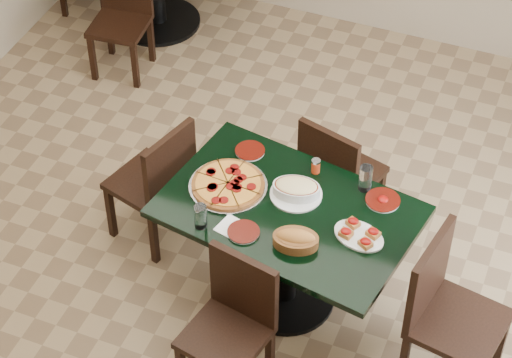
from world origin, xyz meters
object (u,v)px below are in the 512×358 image
at_px(pepperoni_pizza, 228,185).
at_px(lasagna_casserole, 296,189).
at_px(back_chair_near, 123,12).
at_px(chair_near, 233,319).
at_px(main_table, 288,232).
at_px(bread_basket, 296,239).
at_px(bruschetta_platter, 359,234).
at_px(chair_far, 336,172).
at_px(chair_left, 159,179).
at_px(chair_right, 445,307).

bearing_deg(pepperoni_pizza, lasagna_casserole, 12.23).
bearing_deg(back_chair_near, chair_near, -57.10).
height_order(main_table, bread_basket, bread_basket).
bearing_deg(bruschetta_platter, bread_basket, -132.11).
bearing_deg(pepperoni_pizza, chair_far, 53.57).
distance_m(chair_left, bread_basket, 1.12).
xyz_separation_m(back_chair_near, pepperoni_pizza, (1.54, -1.65, 0.30)).
xyz_separation_m(bread_basket, bruschetta_platter, (0.29, 0.17, -0.02)).
relative_size(main_table, chair_left, 1.65).
bearing_deg(bruschetta_platter, chair_left, -173.28).
distance_m(chair_far, chair_right, 1.18).
height_order(chair_far, back_chair_near, chair_far).
bearing_deg(bruschetta_platter, back_chair_near, 159.98).
xyz_separation_m(chair_right, bruschetta_platter, (-0.52, 0.12, 0.23)).
xyz_separation_m(chair_near, lasagna_casserole, (0.08, 0.72, 0.32)).
relative_size(chair_near, back_chair_near, 1.03).
distance_m(chair_right, bruschetta_platter, 0.58).
bearing_deg(pepperoni_pizza, chair_left, 164.56).
xyz_separation_m(chair_near, chair_right, (1.01, 0.43, 0.07)).
xyz_separation_m(chair_near, bread_basket, (0.20, 0.37, 0.31)).
relative_size(chair_near, lasagna_casserole, 2.98).
bearing_deg(chair_near, bread_basket, 73.36).
distance_m(chair_near, chair_right, 1.10).
height_order(chair_far, chair_near, chair_far).
height_order(chair_near, lasagna_casserole, chair_near).
height_order(chair_far, bruschetta_platter, chair_far).
bearing_deg(main_table, chair_far, 92.96).
bearing_deg(bread_basket, chair_near, -130.10).
bearing_deg(bruschetta_platter, chair_far, 133.08).
height_order(chair_right, lasagna_casserole, chair_right).
distance_m(chair_near, pepperoni_pizza, 0.76).
bearing_deg(chair_left, bruschetta_platter, 95.81).
relative_size(main_table, bruschetta_platter, 4.48).
relative_size(back_chair_near, lasagna_casserole, 2.90).
distance_m(main_table, chair_far, 0.64).
xyz_separation_m(back_chair_near, bread_basket, (2.03, -1.92, 0.33)).
height_order(chair_right, bread_basket, chair_right).
relative_size(chair_far, bruschetta_platter, 2.67).
xyz_separation_m(chair_far, chair_left, (-0.96, -0.46, 0.01)).
bearing_deg(lasagna_casserole, back_chair_near, 129.40).
distance_m(lasagna_casserole, bread_basket, 0.37).
relative_size(main_table, chair_near, 1.71).
xyz_separation_m(chair_far, lasagna_casserole, (-0.07, -0.52, 0.31)).
relative_size(main_table, chair_far, 1.68).
relative_size(back_chair_near, pepperoni_pizza, 1.92).
bearing_deg(bread_basket, chair_far, 81.31).
height_order(pepperoni_pizza, bread_basket, bread_basket).
bearing_deg(pepperoni_pizza, bread_basket, -28.25).
distance_m(chair_far, bruschetta_platter, 0.82).
bearing_deg(chair_right, pepperoni_pizza, 90.90).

